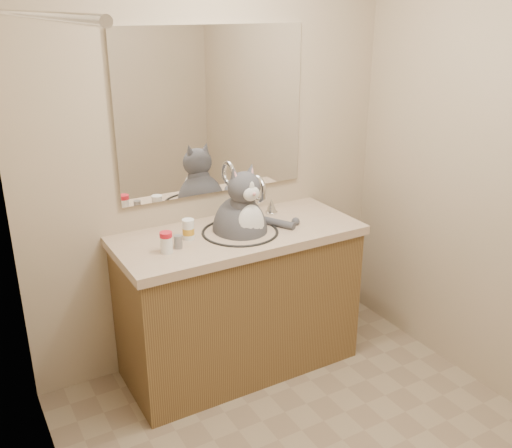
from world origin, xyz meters
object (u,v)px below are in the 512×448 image
(cat, at_px, (242,226))
(pill_bottle_orange, at_px, (188,230))
(pill_bottle_redcap, at_px, (166,242))
(grey_canister, at_px, (178,242))

(cat, relative_size, pill_bottle_orange, 5.40)
(cat, distance_m, pill_bottle_redcap, 0.47)
(cat, relative_size, pill_bottle_redcap, 5.41)
(pill_bottle_redcap, distance_m, grey_canister, 0.08)
(cat, height_order, pill_bottle_redcap, cat)
(pill_bottle_redcap, distance_m, pill_bottle_orange, 0.20)
(pill_bottle_orange, bearing_deg, grey_canister, -138.06)
(pill_bottle_redcap, height_order, pill_bottle_orange, same)
(grey_canister, bearing_deg, pill_bottle_redcap, -161.20)
(pill_bottle_orange, bearing_deg, pill_bottle_redcap, -146.71)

